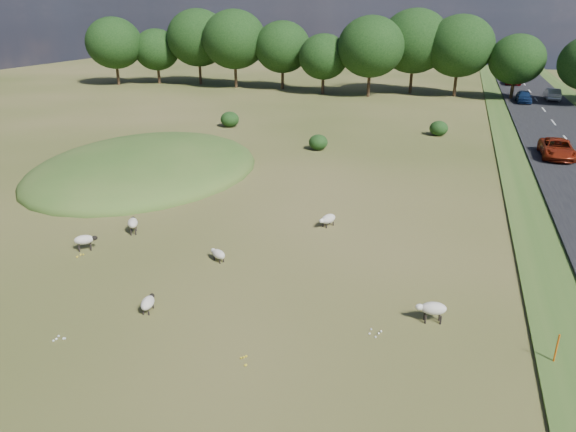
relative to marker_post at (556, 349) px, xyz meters
The scene contains 17 objects.
ground 27.71m from the marker_post, 120.74° to the left, with size 160.00×160.00×0.00m, color #374816.
mound 30.58m from the marker_post, 148.85° to the left, with size 16.00×20.00×4.00m, color #33561E.
road 34.32m from the marker_post, 80.20° to the left, with size 8.00×150.00×0.25m, color black.
treeline 61.46m from the marker_post, 104.41° to the left, with size 96.28×14.66×11.70m.
shrubs 35.57m from the marker_post, 118.41° to the left, with size 22.75×10.61×1.57m.
marker_post is the anchor object (origin of this frame).
sheep_0 4.37m from the marker_post, 162.10° to the left, with size 1.25×0.74×0.87m.
sheep_1 21.40m from the marker_post, behind, with size 1.14×0.94×0.82m.
sheep_2 15.16m from the marker_post, behind, with size 0.64×1.12×0.62m.
sheep_3 13.95m from the marker_post, 137.71° to the left, with size 0.94×1.26×0.71m.
sheep_4 20.86m from the marker_post, 165.54° to the left, with size 0.94×1.19×0.85m.
sheep_5 14.77m from the marker_post, 166.05° to the left, with size 1.04×0.82×0.59m.
car_0 28.81m from the marker_post, 82.15° to the left, with size 2.40×5.20×1.44m, color maroon.
car_3 60.57m from the marker_post, 82.66° to the left, with size 1.61×4.61×1.52m, color #B9BDC2.
car_4 94.56m from the marker_post, 85.31° to the left, with size 2.01×4.93×1.43m, color black.
car_5 75.03m from the marker_post, 86.99° to the left, with size 2.32×5.03×1.40m, color maroon.
car_7 56.70m from the marker_post, 86.02° to the left, with size 1.77×4.40×1.50m, color navy.
Camera 1 is at (9.97, -20.42, 11.32)m, focal length 32.00 mm.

